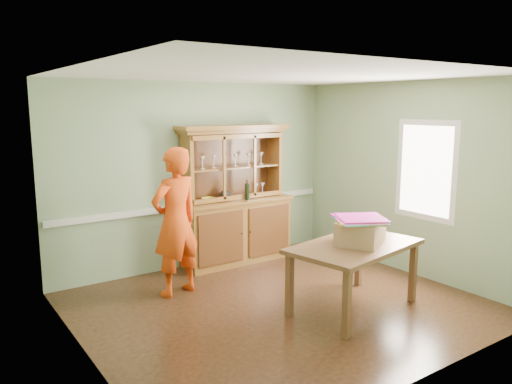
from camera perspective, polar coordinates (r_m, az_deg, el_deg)
floor at (r=6.13m, az=2.73°, el=-12.81°), size 4.50×4.50×0.00m
ceiling at (r=5.67m, az=2.96°, el=13.26°), size 4.50×4.50×0.00m
wall_back at (r=7.42m, az=-6.62°, el=1.94°), size 4.50×0.00×4.50m
wall_left at (r=4.75m, az=-19.25°, el=-2.99°), size 0.00×4.00×4.00m
wall_right at (r=7.33m, az=16.94°, el=1.48°), size 0.00×4.00×4.00m
wall_front at (r=4.37m, az=19.05°, el=-4.06°), size 4.50×0.00×4.50m
chair_rail at (r=7.47m, az=-6.46°, el=-1.50°), size 4.41×0.05×0.08m
framed_map at (r=5.01m, az=-20.08°, el=-0.08°), size 0.03×0.60×0.46m
window_panel at (r=7.11m, az=18.79°, el=2.36°), size 0.03×0.96×1.36m
china_hutch at (r=7.57m, az=-2.40°, el=-2.60°), size 1.77×0.58×2.08m
dining_table at (r=5.93m, az=11.19°, el=-6.72°), size 1.71×1.21×0.78m
cardboard_box at (r=5.91m, az=11.84°, el=-4.51°), size 0.73×0.68×0.27m
kite_stack at (r=5.82m, az=11.79°, el=-3.09°), size 0.70×0.70×0.05m
person at (r=6.29m, az=-9.19°, el=-3.39°), size 0.76×0.58×1.87m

